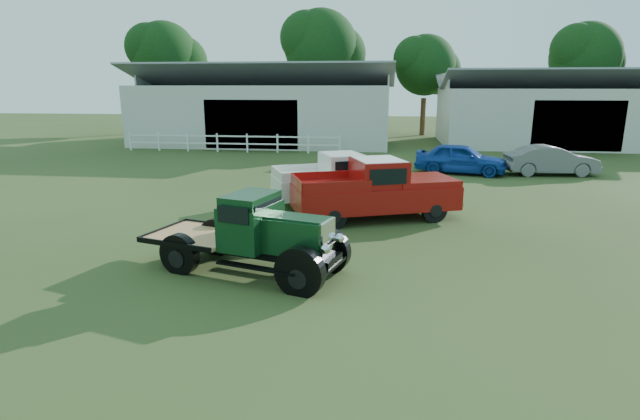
% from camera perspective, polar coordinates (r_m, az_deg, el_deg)
% --- Properties ---
extents(ground, '(120.00, 120.00, 0.00)m').
position_cam_1_polar(ground, '(12.30, -1.66, -6.08)').
color(ground, '#2B3B18').
extents(shed_left, '(18.80, 10.20, 5.60)m').
position_cam_1_polar(shed_left, '(38.46, -6.00, 11.89)').
color(shed_left, '#B3B19C').
rests_on(shed_left, ground).
extents(shed_right, '(16.80, 9.20, 5.20)m').
position_cam_1_polar(shed_right, '(40.31, 25.42, 10.44)').
color(shed_right, '#B3B19C').
rests_on(shed_right, ground).
extents(fence_rail, '(14.20, 0.16, 1.20)m').
position_cam_1_polar(fence_rail, '(33.11, -10.01, 7.58)').
color(fence_rail, white).
rests_on(fence_rail, ground).
extents(tree_a, '(6.30, 6.30, 10.50)m').
position_cam_1_polar(tree_a, '(48.64, -17.23, 14.69)').
color(tree_a, black).
rests_on(tree_a, ground).
extents(tree_b, '(6.90, 6.90, 11.50)m').
position_cam_1_polar(tree_b, '(45.80, 0.09, 16.00)').
color(tree_b, black).
rests_on(tree_b, ground).
extents(tree_c, '(5.40, 5.40, 9.00)m').
position_cam_1_polar(tree_c, '(44.51, 11.86, 14.15)').
color(tree_c, black).
rests_on(tree_c, ground).
extents(tree_d, '(6.00, 6.00, 10.00)m').
position_cam_1_polar(tree_d, '(48.19, 27.84, 13.44)').
color(tree_d, black).
rests_on(tree_d, ground).
extents(vintage_flatbed, '(5.04, 3.09, 1.87)m').
position_cam_1_polar(vintage_flatbed, '(11.61, -8.21, -2.61)').
color(vintage_flatbed, '#0E3519').
rests_on(vintage_flatbed, ground).
extents(red_pickup, '(5.81, 3.85, 1.98)m').
position_cam_1_polar(red_pickup, '(16.17, 6.27, 2.41)').
color(red_pickup, '#98100D').
rests_on(red_pickup, ground).
extents(white_pickup, '(5.27, 3.76, 1.81)m').
position_cam_1_polar(white_pickup, '(18.23, 2.21, 3.54)').
color(white_pickup, silver).
rests_on(white_pickup, ground).
extents(misc_car_blue, '(4.64, 2.74, 1.48)m').
position_cam_1_polar(misc_car_blue, '(25.50, 15.79, 5.69)').
color(misc_car_blue, '#123995').
rests_on(misc_car_blue, ground).
extents(misc_car_grey, '(4.39, 1.87, 1.41)m').
position_cam_1_polar(misc_car_grey, '(26.62, 24.87, 5.17)').
color(misc_car_grey, '#5C5C5C').
rests_on(misc_car_grey, ground).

